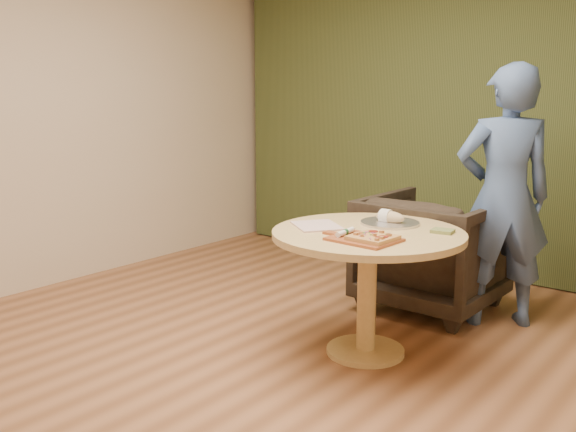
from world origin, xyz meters
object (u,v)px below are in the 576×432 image
at_px(pedestal_table, 368,255).
at_px(cutlery_roll, 345,232).
at_px(flatbread_pizza, 373,237).
at_px(person_standing, 503,197).
at_px(bread_roll, 389,217).
at_px(pizza_paddle, 362,239).
at_px(serving_tray, 390,223).
at_px(armchair, 433,246).

xyz_separation_m(pedestal_table, cutlery_roll, (-0.02, -0.22, 0.17)).
height_order(flatbread_pizza, person_standing, person_standing).
bearing_deg(bread_roll, cutlery_roll, -90.82).
relative_size(pedestal_table, flatbread_pizza, 4.80).
distance_m(bread_roll, person_standing, 0.86).
distance_m(pizza_paddle, serving_tray, 0.48).
relative_size(flatbread_pizza, serving_tray, 0.65).
xyz_separation_m(flatbread_pizza, armchair, (-0.24, 1.23, -0.32)).
xyz_separation_m(pizza_paddle, serving_tray, (-0.10, 0.47, -0.00)).
bearing_deg(cutlery_roll, bread_roll, 83.93).
height_order(pizza_paddle, bread_roll, bread_roll).
xyz_separation_m(flatbread_pizza, cutlery_roll, (-0.18, 0.01, 0.00)).
distance_m(serving_tray, person_standing, 0.86).
xyz_separation_m(cutlery_roll, bread_roll, (0.01, 0.47, 0.01)).
height_order(bread_roll, armchair, armchair).
bearing_deg(pizza_paddle, pedestal_table, 117.37).
bearing_deg(armchair, pedestal_table, 94.88).
xyz_separation_m(cutlery_roll, armchair, (-0.05, 1.22, -0.33)).
distance_m(pizza_paddle, armchair, 1.27).
height_order(bread_roll, person_standing, person_standing).
relative_size(flatbread_pizza, armchair, 0.26).
bearing_deg(cutlery_roll, armchair, 87.28).
relative_size(cutlery_roll, bread_roll, 1.03).
bearing_deg(cutlery_roll, serving_tray, 82.84).
xyz_separation_m(cutlery_roll, person_standing, (0.43, 1.21, 0.08)).
height_order(serving_tray, bread_roll, bread_roll).
xyz_separation_m(flatbread_pizza, bread_roll, (-0.17, 0.47, 0.02)).
distance_m(bread_roll, armchair, 0.83).
height_order(cutlery_roll, armchair, armchair).
xyz_separation_m(flatbread_pizza, serving_tray, (-0.17, 0.47, -0.02)).
bearing_deg(pizza_paddle, cutlery_roll, -178.55).
bearing_deg(armchair, pizza_paddle, 98.74).
relative_size(pizza_paddle, armchair, 0.50).
height_order(pizza_paddle, armchair, armchair).
distance_m(serving_tray, armchair, 0.82).
relative_size(serving_tray, bread_roll, 1.84).
height_order(flatbread_pizza, armchair, armchair).
distance_m(pizza_paddle, bread_roll, 0.48).
height_order(pizza_paddle, serving_tray, serving_tray).
bearing_deg(cutlery_roll, flatbread_pizza, -6.97).
distance_m(pedestal_table, bread_roll, 0.31).
height_order(pizza_paddle, person_standing, person_standing).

